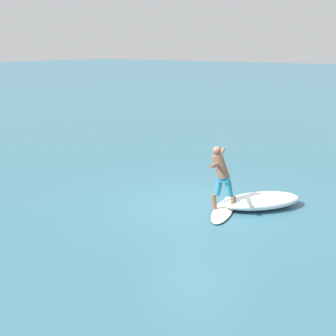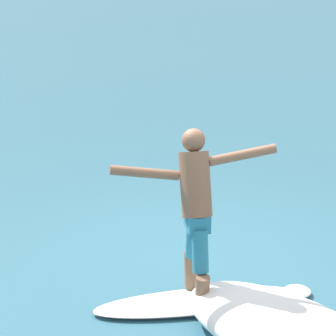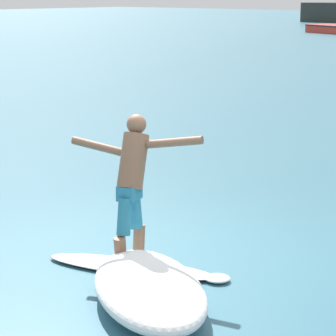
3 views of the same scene
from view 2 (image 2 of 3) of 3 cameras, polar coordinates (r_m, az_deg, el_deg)
ground_plane at (r=8.32m, az=2.48°, el=-7.22°), size 200.00×200.00×0.00m
surfboard at (r=7.66m, az=2.30°, el=-9.53°), size 2.14×1.16×0.21m
surfer at (r=7.28m, az=1.99°, el=-2.52°), size 1.49×0.79×1.63m
wave_foam_at_tail at (r=6.99m, az=8.73°, el=-11.58°), size 2.35×2.09×0.37m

